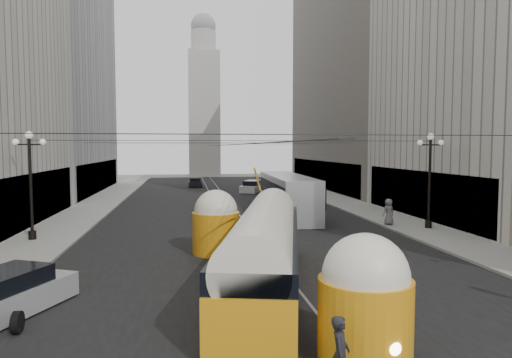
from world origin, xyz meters
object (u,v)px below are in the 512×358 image
object	(u,v)px
streetcar	(265,247)
pedestrian_crossing_a	(340,355)
sedan_silver	(6,295)
pedestrian_crossing_b	(370,336)
city_bus	(287,194)
pedestrian_sidewalk_right	(389,212)

from	to	relation	value
streetcar	pedestrian_crossing_a	world-z (taller)	streetcar
sedan_silver	pedestrian_crossing_b	bearing A→B (deg)	-26.85
sedan_silver	pedestrian_crossing_b	world-z (taller)	pedestrian_crossing_b
sedan_silver	city_bus	bearing A→B (deg)	55.11
streetcar	sedan_silver	world-z (taller)	streetcar
streetcar	pedestrian_sidewalk_right	bearing A→B (deg)	48.84
pedestrian_crossing_b	pedestrian_sidewalk_right	distance (m)	21.63
city_bus	sedan_silver	distance (m)	24.62
sedan_silver	pedestrian_sidewalk_right	bearing A→B (deg)	35.20
streetcar	sedan_silver	bearing A→B (deg)	-170.35
city_bus	pedestrian_crossing_b	size ratio (longest dim) A/B	7.80
pedestrian_crossing_a	pedestrian_sidewalk_right	size ratio (longest dim) A/B	0.98
sedan_silver	pedestrian_crossing_a	world-z (taller)	pedestrian_crossing_a
city_bus	pedestrian_sidewalk_right	xyz separation A→B (m)	(5.93, -6.06, -0.74)
pedestrian_crossing_a	pedestrian_sidewalk_right	distance (m)	23.00
pedestrian_crossing_a	pedestrian_sidewalk_right	bearing A→B (deg)	-4.45
pedestrian_crossing_b	pedestrian_sidewalk_right	world-z (taller)	pedestrian_sidewalk_right
city_bus	pedestrian_crossing_a	bearing A→B (deg)	-100.09
city_bus	sedan_silver	world-z (taller)	city_bus
pedestrian_sidewalk_right	streetcar	bearing A→B (deg)	35.52
streetcar	pedestrian_crossing_b	distance (m)	7.04
streetcar	pedestrian_sidewalk_right	size ratio (longest dim) A/B	8.32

